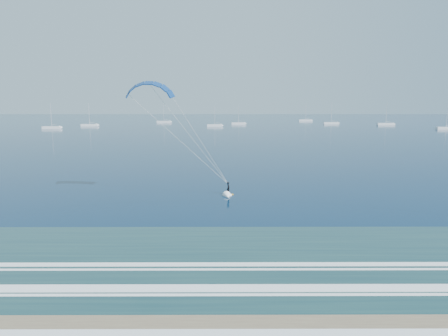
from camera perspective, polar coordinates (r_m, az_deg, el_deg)
name	(u,v)px	position (r m, az deg, el deg)	size (l,w,h in m)	color
ground	(253,336)	(23.13, 4.16, -22.84)	(900.00, 900.00, 0.00)	#07253E
kitesurfer_rig	(188,134)	(51.78, -5.15, 4.92)	(14.96, 4.65, 16.07)	orange
sailboat_0	(52,127)	(213.81, -23.37, 5.35)	(9.08, 2.40, 12.30)	white
sailboat_1	(90,125)	(230.39, -18.64, 5.84)	(9.17, 2.40, 12.53)	white
sailboat_2	(164,122)	(260.94, -8.58, 6.55)	(9.11, 2.40, 12.23)	white
sailboat_3	(215,125)	(215.28, -1.33, 6.11)	(8.00, 2.40, 11.20)	white
sailboat_4	(305,120)	(286.02, 11.56, 6.70)	(9.13, 2.40, 12.36)	white
sailboat_5	(386,124)	(248.29, 22.11, 5.86)	(9.79, 2.40, 13.22)	white
sailboat_6	(446,128)	(219.08, 29.13, 5.01)	(9.08, 2.40, 12.25)	white
sailboat_7	(331,123)	(248.79, 15.05, 6.22)	(9.06, 2.40, 13.14)	white
sailboat_8	(239,123)	(236.50, 2.09, 6.38)	(8.22, 2.40, 10.51)	white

